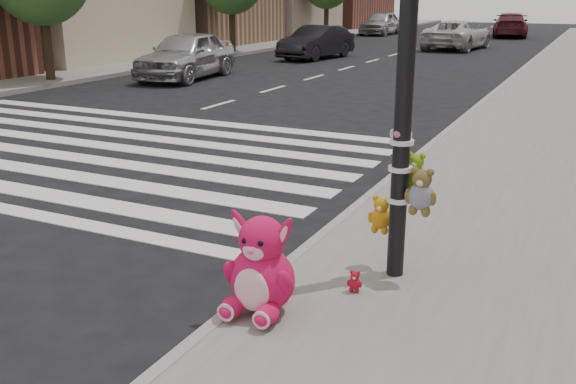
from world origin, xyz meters
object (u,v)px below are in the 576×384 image
Objects in this scene: car_silver_far at (186,55)px; car_dark_far at (317,42)px; signal_pole at (406,107)px; pink_bunny at (261,271)px; car_white_near at (457,35)px; red_teddy at (355,281)px.

car_dark_far is at bearing 75.01° from car_silver_far.
signal_pole is 0.96× the size of car_dark_far.
signal_pole is 4.48× the size of pink_bunny.
pink_bunny is at bearing 103.99° from car_white_near.
car_silver_far is (-10.52, 12.65, 0.53)m from red_teddy.
car_white_near is at bearing 100.76° from signal_pole.
car_silver_far is at bearing 124.56° from pink_bunny.
red_teddy is at bearing 105.37° from car_white_near.
car_white_near is at bearing 67.01° from car_dark_far.
pink_bunny is at bearing -59.76° from car_dark_far.
red_teddy is 16.46m from car_silver_far.
red_teddy is at bearing -57.72° from car_dark_far.
signal_pole is 16.22m from car_silver_far.
signal_pole reaches higher than red_teddy.
signal_pole is 27.87m from car_white_near.
car_dark_far is at bearing 115.58° from signal_pole.
red_teddy is at bearing -56.80° from car_silver_far.
car_dark_far is at bearing 64.46° from car_white_near.
car_silver_far reaches higher than car_white_near.
car_silver_far is at bearing 120.92° from red_teddy.
car_silver_far reaches higher than car_dark_far.
pink_bunny is 0.18× the size of car_white_near.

